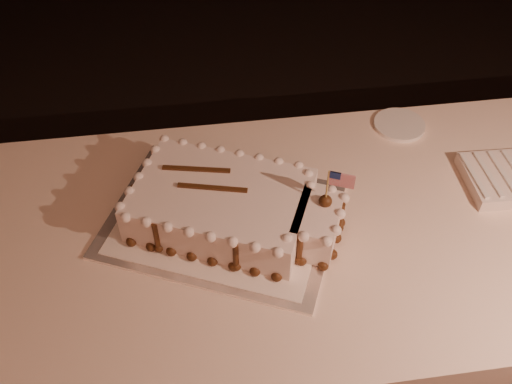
{
  "coord_description": "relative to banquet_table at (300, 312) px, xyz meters",
  "views": [
    {
      "loc": [
        -0.24,
        -0.24,
        1.76
      ],
      "look_at": [
        -0.12,
        0.64,
        0.84
      ],
      "focal_mm": 40.0,
      "sensor_mm": 36.0,
      "label": 1
    }
  ],
  "objects": [
    {
      "name": "sheet_cake",
      "position": [
        -0.17,
        0.03,
        0.43
      ],
      "size": [
        0.51,
        0.41,
        0.19
      ],
      "color": "white",
      "rests_on": "doily"
    },
    {
      "name": "banquet_table",
      "position": [
        0.0,
        0.0,
        0.0
      ],
      "size": [
        2.4,
        0.8,
        0.75
      ],
      "primitive_type": "cube",
      "color": "#FFDEC5",
      "rests_on": "ground"
    },
    {
      "name": "doily",
      "position": [
        -0.2,
        0.04,
        0.38
      ],
      "size": [
        0.57,
        0.51,
        0.0
      ],
      "primitive_type": "cube",
      "rotation": [
        0.0,
        0.0,
        -0.42
      ],
      "color": "white",
      "rests_on": "cake_board"
    },
    {
      "name": "side_plate",
      "position": [
        0.32,
        0.32,
        0.38
      ],
      "size": [
        0.14,
        0.14,
        0.01
      ],
      "primitive_type": "cylinder",
      "color": "white",
      "rests_on": "banquet_table"
    },
    {
      "name": "cake_board",
      "position": [
        -0.2,
        0.04,
        0.38
      ],
      "size": [
        0.63,
        0.57,
        0.01
      ],
      "primitive_type": "cube",
      "rotation": [
        0.0,
        0.0,
        -0.42
      ],
      "color": "white",
      "rests_on": "banquet_table"
    }
  ]
}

